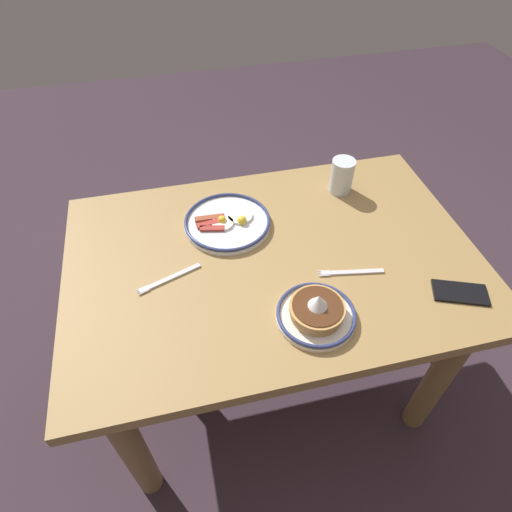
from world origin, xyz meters
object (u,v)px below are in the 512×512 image
fork_far (351,272)px  drinking_glass (341,177)px  fork_near (169,279)px  plate_near_main (227,222)px  plate_center_pancakes (316,313)px  cell_phone (460,293)px

fork_far → drinking_glass: bearing=-105.9°
fork_near → drinking_glass: bearing=-155.9°
plate_near_main → fork_far: bearing=137.6°
plate_near_main → fork_near: bearing=42.5°
fork_near → plate_center_pancakes: bearing=148.6°
plate_near_main → drinking_glass: 0.42m
fork_near → fork_far: size_ratio=0.99×
plate_near_main → fork_near: size_ratio=1.47×
plate_center_pancakes → drinking_glass: (-0.25, -0.49, 0.03)m
drinking_glass → cell_phone: (-0.16, 0.50, -0.05)m
plate_center_pancakes → fork_near: size_ratio=1.12×
cell_phone → fork_far: 0.29m
plate_center_pancakes → fork_near: 0.42m
plate_near_main → fork_near: (0.20, 0.18, -0.01)m
drinking_glass → cell_phone: size_ratio=0.82×
plate_near_main → cell_phone: 0.70m
plate_near_main → drinking_glass: (-0.41, -0.09, 0.04)m
plate_center_pancakes → fork_far: bearing=-139.6°
plate_center_pancakes → fork_far: size_ratio=1.11×
plate_near_main → fork_far: size_ratio=1.46×
drinking_glass → fork_far: drinking_glass is taller
cell_phone → fork_far: (0.26, -0.14, -0.00)m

